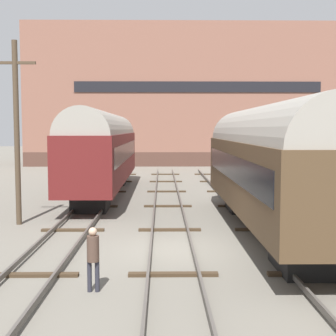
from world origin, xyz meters
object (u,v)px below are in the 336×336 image
train_car_maroon (104,148)px  person_worker (93,253)px  train_car_brown (269,161)px  utility_pole (17,130)px  bench (328,192)px

train_car_maroon → person_worker: bearing=-83.9°
train_car_brown → train_car_maroon: bearing=125.9°
train_car_brown → person_worker: size_ratio=9.29×
utility_pole → train_car_brown: bearing=-9.5°
train_car_maroon → train_car_brown: bearing=-54.1°
bench → person_worker: bench is taller
train_car_brown → train_car_maroon: 13.77m
train_car_maroon → bench: train_car_maroon is taller
train_car_brown → train_car_maroon: size_ratio=0.89×
train_car_brown → utility_pole: utility_pole is taller
utility_pole → bench: bearing=-3.4°
train_car_maroon → bench: bearing=-43.1°
bench → train_car_brown: bearing=-160.6°
train_car_brown → train_car_maroon: train_car_maroon is taller
bench → utility_pole: (-13.54, 0.81, 2.65)m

